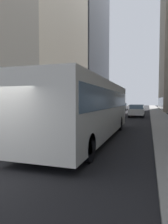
{
  "coord_description": "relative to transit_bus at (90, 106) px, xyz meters",
  "views": [
    {
      "loc": [
        4.26,
        -4.12,
        2.08
      ],
      "look_at": [
        0.48,
        7.54,
        1.4
      ],
      "focal_mm": 31.98,
      "sensor_mm": 36.0,
      "label": 1
    }
  ],
  "objects": [
    {
      "name": "car_white_van",
      "position": [
        1.6,
        16.35,
        -0.95
      ],
      "size": [
        1.85,
        4.48,
        1.62
      ],
      "color": "silver",
      "rests_on": "ground"
    },
    {
      "name": "building_left_far",
      "position": [
        -13.1,
        41.29,
        18.16
      ],
      "size": [
        8.24,
        22.19,
        39.9
      ],
      "color": "#4C515B",
      "rests_on": "ground"
    },
    {
      "name": "building_left_mid",
      "position": [
        -13.1,
        19.57,
        12.55
      ],
      "size": [
        8.2,
        19.26,
        28.68
      ],
      "color": "#B2A893",
      "rests_on": "ground"
    },
    {
      "name": "sidewalk_left",
      "position": [
        -6.9,
        28.56,
        -1.7
      ],
      "size": [
        2.4,
        110.0,
        0.15
      ],
      "primitive_type": "cube",
      "color": "gray",
      "rests_on": "ground"
    },
    {
      "name": "transit_bus",
      "position": [
        0.0,
        0.0,
        0.0
      ],
      "size": [
        2.78,
        11.53,
        3.05
      ],
      "color": "silver",
      "rests_on": "ground"
    },
    {
      "name": "car_grey_wagon",
      "position": [
        -4.0,
        7.28,
        -0.95
      ],
      "size": [
        1.94,
        4.7,
        1.62
      ],
      "color": "slate",
      "rests_on": "ground"
    },
    {
      "name": "sidewalk_right",
      "position": [
        4.5,
        28.56,
        -1.7
      ],
      "size": [
        2.4,
        110.0,
        0.15
      ],
      "primitive_type": "cube",
      "color": "gray",
      "rests_on": "ground"
    },
    {
      "name": "box_truck",
      "position": [
        -2.4,
        16.54,
        -0.11
      ],
      "size": [
        2.3,
        7.5,
        3.05
      ],
      "color": "#A51919",
      "rests_on": "ground"
    },
    {
      "name": "ground_plane",
      "position": [
        -1.2,
        28.56,
        -1.78
      ],
      "size": [
        120.0,
        120.0,
        0.0
      ],
      "primitive_type": "plane",
      "color": "black"
    },
    {
      "name": "car_silver_sedan",
      "position": [
        -2.4,
        33.85,
        -0.96
      ],
      "size": [
        1.93,
        3.9,
        1.62
      ],
      "color": "#B7BABF",
      "rests_on": "ground"
    }
  ]
}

